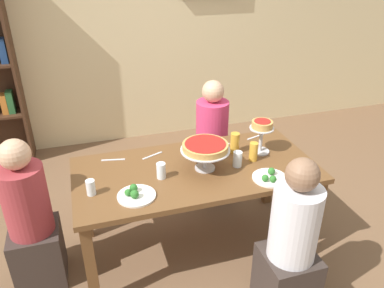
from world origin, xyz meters
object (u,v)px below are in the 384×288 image
at_px(cutlery_knife_far, 152,156).
at_px(deep_dish_pizza_stand, 205,148).
at_px(dining_table, 196,178).
at_px(personal_pizza_stand, 262,129).
at_px(salad_plate_near_diner, 135,194).
at_px(cutlery_knife_near, 220,146).
at_px(water_glass_clear_near, 161,171).
at_px(diner_near_right, 291,249).
at_px(beer_glass_amber_tall, 254,152).
at_px(diner_far_right, 212,147).
at_px(diner_head_west, 32,225).
at_px(water_glass_clear_spare, 238,159).
at_px(salad_plate_far_diner, 270,177).
at_px(water_glass_clear_far, 91,187).
at_px(beer_glass_amber_short, 235,143).
at_px(cutlery_fork_far, 255,137).
at_px(cutlery_fork_near, 113,160).

bearing_deg(cutlery_knife_far, deep_dish_pizza_stand, 115.03).
xyz_separation_m(dining_table, personal_pizza_stand, (0.56, 0.09, 0.29)).
distance_m(salad_plate_near_diner, cutlery_knife_near, 0.93).
relative_size(water_glass_clear_near, cutlery_knife_far, 0.64).
height_order(diner_near_right, beer_glass_amber_tall, diner_near_right).
bearing_deg(cutlery_knife_near, diner_far_right, -111.63).
distance_m(diner_head_west, water_glass_clear_spare, 1.52).
bearing_deg(deep_dish_pizza_stand, salad_plate_far_diner, -35.11).
distance_m(water_glass_clear_far, cutlery_knife_near, 1.13).
bearing_deg(dining_table, water_glass_clear_spare, -11.90).
distance_m(beer_glass_amber_short, cutlery_fork_far, 0.35).
bearing_deg(personal_pizza_stand, diner_far_right, 105.40).
bearing_deg(cutlery_fork_near, water_glass_clear_near, 141.37).
height_order(deep_dish_pizza_stand, personal_pizza_stand, personal_pizza_stand).
bearing_deg(beer_glass_amber_short, diner_near_right, -87.81).
bearing_deg(personal_pizza_stand, beer_glass_amber_short, 165.21).
bearing_deg(cutlery_fork_far, cutlery_knife_far, -13.72).
bearing_deg(diner_head_west, diner_far_right, 24.55).
distance_m(dining_table, salad_plate_far_diner, 0.55).
bearing_deg(cutlery_knife_near, diner_near_right, 86.18).
bearing_deg(diner_far_right, salad_plate_far_diner, 3.54).
bearing_deg(salad_plate_near_diner, diner_head_west, 161.92).
relative_size(diner_far_right, deep_dish_pizza_stand, 3.18).
bearing_deg(diner_far_right, water_glass_clear_spare, -6.17).
relative_size(beer_glass_amber_tall, water_glass_clear_spare, 1.23).
bearing_deg(diner_near_right, salad_plate_near_diner, 60.21).
distance_m(cutlery_fork_near, cutlery_knife_near, 0.86).
bearing_deg(water_glass_clear_near, water_glass_clear_far, -172.83).
bearing_deg(water_glass_clear_far, cutlery_knife_far, 38.44).
bearing_deg(salad_plate_far_diner, cutlery_fork_far, 73.00).
distance_m(salad_plate_far_diner, cutlery_fork_far, 0.66).
bearing_deg(cutlery_knife_far, water_glass_clear_near, 66.51).
distance_m(beer_glass_amber_tall, beer_glass_amber_short, 0.18).
bearing_deg(water_glass_clear_far, diner_near_right, -28.16).
xyz_separation_m(diner_head_west, water_glass_clear_near, (0.91, -0.05, 0.31)).
relative_size(diner_head_west, water_glass_clear_near, 9.92).
xyz_separation_m(beer_glass_amber_tall, water_glass_clear_spare, (-0.15, -0.05, -0.01)).
relative_size(cutlery_knife_near, cutlery_fork_far, 1.00).
xyz_separation_m(beer_glass_amber_short, water_glass_clear_near, (-0.64, -0.19, -0.03)).
bearing_deg(diner_head_west, personal_pizza_stand, 2.84).
relative_size(salad_plate_near_diner, water_glass_clear_far, 2.38).
xyz_separation_m(diner_near_right, beer_glass_amber_short, (-0.03, 0.87, 0.33)).
bearing_deg(water_glass_clear_near, deep_dish_pizza_stand, 4.86).
xyz_separation_m(dining_table, beer_glass_amber_short, (0.36, 0.14, 0.17)).
distance_m(deep_dish_pizza_stand, cutlery_fork_far, 0.71).
distance_m(salad_plate_near_diner, water_glass_clear_far, 0.30).
bearing_deg(beer_glass_amber_tall, water_glass_clear_near, -177.03).
bearing_deg(salad_plate_near_diner, deep_dish_pizza_stand, 20.20).
bearing_deg(deep_dish_pizza_stand, cutlery_knife_near, 52.03).
height_order(deep_dish_pizza_stand, cutlery_fork_far, deep_dish_pizza_stand).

